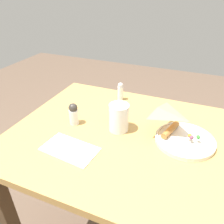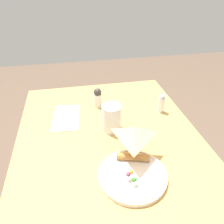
% 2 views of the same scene
% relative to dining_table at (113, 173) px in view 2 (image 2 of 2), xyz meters
% --- Properties ---
extents(dining_table, '(1.10, 0.73, 0.76)m').
position_rel_dining_table_xyz_m(dining_table, '(0.00, 0.00, 0.00)').
color(dining_table, tan).
rests_on(dining_table, ground_plane).
extents(plate_pizza, '(0.22, 0.22, 0.05)m').
position_rel_dining_table_xyz_m(plate_pizza, '(0.13, 0.04, 0.14)').
color(plate_pizza, silver).
rests_on(plate_pizza, dining_table).
extents(milk_glass, '(0.08, 0.08, 0.11)m').
position_rel_dining_table_xyz_m(milk_glass, '(-0.13, 0.02, 0.18)').
color(milk_glass, white).
rests_on(milk_glass, dining_table).
extents(napkin_folded, '(0.21, 0.13, 0.00)m').
position_rel_dining_table_xyz_m(napkin_folded, '(-0.25, -0.17, 0.12)').
color(napkin_folded, silver).
rests_on(napkin_folded, dining_table).
extents(butter_knife, '(0.18, 0.02, 0.01)m').
position_rel_dining_table_xyz_m(butter_knife, '(-0.26, -0.17, 0.13)').
color(butter_knife, '#B2B2B7').
rests_on(butter_knife, napkin_folded).
extents(salt_shaker, '(0.03, 0.03, 0.09)m').
position_rel_dining_table_xyz_m(salt_shaker, '(-0.22, 0.27, 0.17)').
color(salt_shaker, white).
rests_on(salt_shaker, dining_table).
extents(pepper_shaker, '(0.04, 0.04, 0.10)m').
position_rel_dining_table_xyz_m(pepper_shaker, '(-0.32, -0.01, 0.17)').
color(pepper_shaker, silver).
rests_on(pepper_shaker, dining_table).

